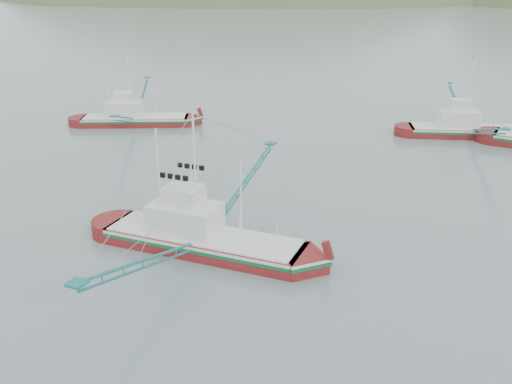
% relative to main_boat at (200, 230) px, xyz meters
% --- Properties ---
extents(ground, '(1200.00, 1200.00, 0.00)m').
position_rel_main_boat_xyz_m(ground, '(2.44, -2.79, -1.37)').
color(ground, slate).
rests_on(ground, ground).
extents(main_boat, '(13.13, 23.66, 9.57)m').
position_rel_main_boat_xyz_m(main_boat, '(0.00, 0.00, 0.00)').
color(main_boat, maroon).
rests_on(main_boat, ground).
extents(bg_boat_left, '(12.83, 20.91, 8.96)m').
position_rel_main_boat_xyz_m(bg_boat_left, '(-22.75, 25.26, 0.47)').
color(bg_boat_left, maroon).
rests_on(bg_boat_left, ground).
extents(bg_boat_far, '(13.01, 22.15, 9.23)m').
position_rel_main_boat_xyz_m(bg_boat_far, '(13.29, 35.64, 0.41)').
color(bg_boat_far, maroon).
rests_on(bg_boat_far, ground).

